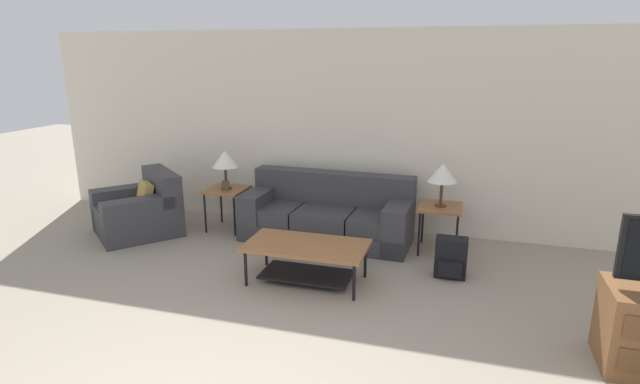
{
  "coord_description": "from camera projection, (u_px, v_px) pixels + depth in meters",
  "views": [
    {
      "loc": [
        1.4,
        -1.73,
        2.27
      ],
      "look_at": [
        -0.12,
        3.4,
        0.8
      ],
      "focal_mm": 28.0,
      "sensor_mm": 36.0,
      "label": 1
    }
  ],
  "objects": [
    {
      "name": "side_table_left",
      "position": [
        227.0,
        193.0,
        6.62
      ],
      "size": [
        0.5,
        0.53,
        0.56
      ],
      "color": "#935B33",
      "rests_on": "ground_plane"
    },
    {
      "name": "picture_frame",
      "position": [
        225.0,
        185.0,
        6.51
      ],
      "size": [
        0.1,
        0.04,
        0.13
      ],
      "color": "#4C3828",
      "rests_on": "side_table_left"
    },
    {
      "name": "wall_back",
      "position": [
        356.0,
        132.0,
        6.53
      ],
      "size": [
        9.08,
        0.06,
        2.6
      ],
      "color": "silver",
      "rests_on": "ground_plane"
    },
    {
      "name": "side_table_right",
      "position": [
        440.0,
        211.0,
        5.86
      ],
      "size": [
        0.5,
        0.53,
        0.56
      ],
      "color": "#935B33",
      "rests_on": "ground_plane"
    },
    {
      "name": "armchair",
      "position": [
        140.0,
        212.0,
        6.54
      ],
      "size": [
        1.36,
        1.36,
        0.8
      ],
      "color": "#38383D",
      "rests_on": "ground_plane"
    },
    {
      "name": "backpack",
      "position": [
        451.0,
        258.0,
        5.25
      ],
      "size": [
        0.33,
        0.27,
        0.43
      ],
      "color": "black",
      "rests_on": "ground_plane"
    },
    {
      "name": "couch",
      "position": [
        327.0,
        216.0,
        6.32
      ],
      "size": [
        2.14,
        0.92,
        0.82
      ],
      "color": "#38383D",
      "rests_on": "ground_plane"
    },
    {
      "name": "table_lamp_right",
      "position": [
        443.0,
        173.0,
        5.75
      ],
      "size": [
        0.34,
        0.34,
        0.51
      ],
      "color": "#472D1E",
      "rests_on": "side_table_right"
    },
    {
      "name": "table_lamp_left",
      "position": [
        225.0,
        160.0,
        6.5
      ],
      "size": [
        0.34,
        0.34,
        0.51
      ],
      "color": "#472D1E",
      "rests_on": "side_table_left"
    },
    {
      "name": "coffee_table",
      "position": [
        307.0,
        254.0,
        5.11
      ],
      "size": [
        1.24,
        0.66,
        0.41
      ],
      "color": "#935B33",
      "rests_on": "ground_plane"
    }
  ]
}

